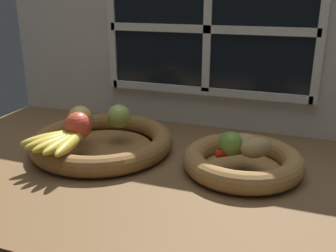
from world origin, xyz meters
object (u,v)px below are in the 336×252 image
Objects in this scene: apple_green_back at (119,116)px; banana_bunch_front at (61,140)px; fruit_bowl_left at (102,142)px; apple_golden_left at (80,118)px; chili_pepper at (242,152)px; lime_near at (231,144)px; potato_small at (255,148)px; fruit_bowl_right at (242,161)px; apple_red_front at (79,126)px; potato_large at (244,142)px.

banana_bunch_front is at bearing -112.46° from apple_green_back.
apple_golden_left is (-6.57, 0.22, 6.19)cm from fruit_bowl_left.
apple_green_back reaches higher than chili_pepper.
apple_green_back reaches higher than lime_near.
apple_golden_left is at bearing -153.05° from apple_green_back.
banana_bunch_front is at bearing 162.97° from chili_pepper.
fruit_bowl_left is at bearing 175.73° from potato_small.
banana_bunch_front is 1.43× the size of chili_pepper.
fruit_bowl_right is at bearing 0.00° from fruit_bowl_left.
fruit_bowl_right is 42.52cm from apple_red_front.
fruit_bowl_left is 38.88cm from potato_large.
lime_near is at bearing -123.69° from potato_large.
apple_green_back is at bearing 172.03° from potato_large.
fruit_bowl_left is 5.80× the size of apple_golden_left.
fruit_bowl_right is 44.84cm from banana_bunch_front.
apple_red_front is (-5.83, -11.28, 0.25)cm from apple_green_back.
apple_golden_left is 45.15cm from potato_large.
apple_green_back reaches higher than fruit_bowl_right.
chili_pepper reaches higher than fruit_bowl_right.
potato_small is 3.37cm from chili_pepper.
lime_near is at bearing -5.97° from fruit_bowl_left.
fruit_bowl_left is 13.76cm from banana_bunch_front.
fruit_bowl_right is 36.60cm from apple_green_back.
potato_large is 4.60cm from lime_near.
apple_golden_left is 12.88cm from banana_bunch_front.
fruit_bowl_left is 9.46cm from apple_red_front.
fruit_bowl_right is 4.11× the size of apple_red_front.
potato_small is 4.41cm from potato_large.
chili_pepper is at bearing 7.06° from lime_near.
fruit_bowl_left is 6.05× the size of potato_large.
potato_large is 3.64cm from chili_pepper.
apple_green_back is 12.70cm from apple_red_front.
apple_red_front is at bearing -176.32° from lime_near.
potato_small is at bearing -3.95° from apple_golden_left.
apple_golden_left is 45.45cm from chili_pepper.
potato_small reaches higher than potato_large.
chili_pepper reaches higher than fruit_bowl_left.
fruit_bowl_left and fruit_bowl_right have the same top height.
lime_near reaches higher than fruit_bowl_right.
chili_pepper is at bearing -88.26° from fruit_bowl_right.
potato_large reaches higher than fruit_bowl_right.
apple_golden_left is at bearing 179.72° from fruit_bowl_right.
apple_golden_left is 1.04× the size of potato_large.
fruit_bowl_right is at bearing 63.04° from chili_pepper.
fruit_bowl_right is (38.57, 0.00, 0.02)cm from fruit_bowl_left.
apple_golden_left reaches higher than potato_small.
apple_red_front is 0.58× the size of chili_pepper.
lime_near is (-5.62, -0.66, 0.48)cm from potato_small.
apple_green_back is at bearing 165.21° from lime_near.
lime_near is at bearing 3.68° from apple_red_front.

